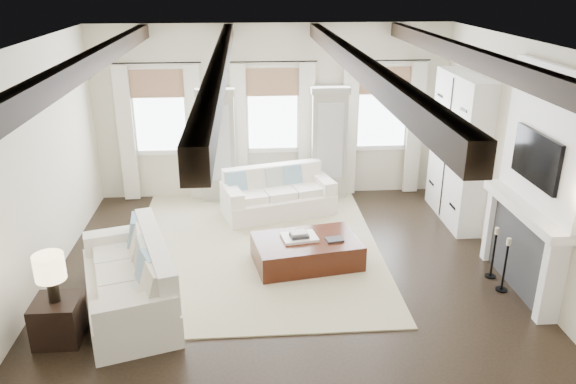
{
  "coord_description": "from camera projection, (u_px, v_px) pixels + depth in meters",
  "views": [
    {
      "loc": [
        -0.48,
        -6.43,
        4.01
      ],
      "look_at": [
        0.07,
        0.85,
        1.15
      ],
      "focal_mm": 35.0,
      "sensor_mm": 36.0,
      "label": 1
    }
  ],
  "objects": [
    {
      "name": "ground",
      "position": [
        287.0,
        296.0,
        7.47
      ],
      "size": [
        7.5,
        7.5,
        0.0
      ],
      "primitive_type": "plane",
      "color": "black",
      "rests_on": "ground"
    },
    {
      "name": "room_shell",
      "position": [
        337.0,
        139.0,
        7.66
      ],
      "size": [
        6.54,
        7.54,
        3.22
      ],
      "color": "beige",
      "rests_on": "ground"
    },
    {
      "name": "area_rug",
      "position": [
        255.0,
        247.0,
        8.77
      ],
      "size": [
        3.81,
        4.64,
        0.02
      ],
      "primitive_type": "cube",
      "color": "#B9B08C",
      "rests_on": "ground"
    },
    {
      "name": "sofa_back",
      "position": [
        277.0,
        195.0,
        9.94
      ],
      "size": [
        2.07,
        1.35,
        0.82
      ],
      "color": "white",
      "rests_on": "ground"
    },
    {
      "name": "sofa_left",
      "position": [
        133.0,
        281.0,
        7.08
      ],
      "size": [
        1.56,
        2.35,
        0.93
      ],
      "color": "white",
      "rests_on": "ground"
    },
    {
      "name": "ottoman",
      "position": [
        307.0,
        252.0,
        8.22
      ],
      "size": [
        1.65,
        1.19,
        0.4
      ],
      "primitive_type": "cube",
      "rotation": [
        0.0,
        0.0,
        0.17
      ],
      "color": "black",
      "rests_on": "ground"
    },
    {
      "name": "tray",
      "position": [
        299.0,
        237.0,
        8.18
      ],
      "size": [
        0.56,
        0.46,
        0.04
      ],
      "primitive_type": "cube",
      "rotation": [
        0.0,
        0.0,
        0.17
      ],
      "color": "white",
      "rests_on": "ottoman"
    },
    {
      "name": "book_lower",
      "position": [
        299.0,
        236.0,
        8.13
      ],
      "size": [
        0.29,
        0.24,
        0.04
      ],
      "primitive_type": "cube",
      "rotation": [
        0.0,
        0.0,
        0.17
      ],
      "color": "#262628",
      "rests_on": "tray"
    },
    {
      "name": "book_upper",
      "position": [
        298.0,
        233.0,
        8.14
      ],
      "size": [
        0.25,
        0.21,
        0.03
      ],
      "primitive_type": "cube",
      "rotation": [
        0.0,
        0.0,
        0.17
      ],
      "color": "beige",
      "rests_on": "book_lower"
    },
    {
      "name": "book_loose",
      "position": [
        334.0,
        240.0,
        8.11
      ],
      "size": [
        0.27,
        0.22,
        0.03
      ],
      "primitive_type": "cube",
      "rotation": [
        0.0,
        0.0,
        0.17
      ],
      "color": "#262628",
      "rests_on": "ottoman"
    },
    {
      "name": "side_table_front",
      "position": [
        59.0,
        320.0,
        6.5
      ],
      "size": [
        0.52,
        0.52,
        0.52
      ],
      "primitive_type": "cube",
      "color": "black",
      "rests_on": "ground"
    },
    {
      "name": "lamp_front",
      "position": [
        50.0,
        270.0,
        6.26
      ],
      "size": [
        0.34,
        0.34,
        0.59
      ],
      "color": "black",
      "rests_on": "side_table_front"
    },
    {
      "name": "side_table_back",
      "position": [
        217.0,
        185.0,
        10.61
      ],
      "size": [
        0.35,
        0.35,
        0.53
      ],
      "primitive_type": "cube",
      "color": "black",
      "rests_on": "ground"
    },
    {
      "name": "lamp_back",
      "position": [
        215.0,
        153.0,
        10.38
      ],
      "size": [
        0.32,
        0.32,
        0.55
      ],
      "color": "black",
      "rests_on": "side_table_back"
    },
    {
      "name": "candlestick_near",
      "position": [
        504.0,
        269.0,
        7.48
      ],
      "size": [
        0.16,
        0.16,
        0.78
      ],
      "color": "black",
      "rests_on": "ground"
    },
    {
      "name": "candlestick_far",
      "position": [
        493.0,
        257.0,
        7.82
      ],
      "size": [
        0.15,
        0.15,
        0.76
      ],
      "color": "black",
      "rests_on": "ground"
    }
  ]
}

